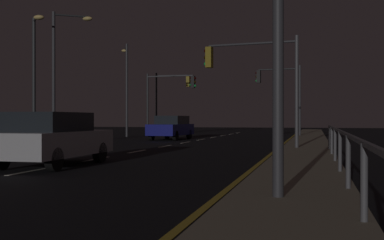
{
  "coord_description": "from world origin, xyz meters",
  "views": [
    {
      "loc": [
        7.25,
        -2.42,
        1.39
      ],
      "look_at": [
        1.58,
        20.21,
        1.32
      ],
      "focal_mm": 45.91,
      "sensor_mm": 36.0,
      "label": 1
    }
  ],
  "objects": [
    {
      "name": "ground_plane",
      "position": [
        0.0,
        17.5,
        0.0
      ],
      "size": [
        112.0,
        112.0,
        0.0
      ],
      "primitive_type": "plane",
      "color": "black",
      "rests_on": "ground"
    },
    {
      "name": "sidewalk_right",
      "position": [
        6.91,
        17.5,
        0.07
      ],
      "size": [
        2.14,
        77.0,
        0.14
      ],
      "primitive_type": "cube",
      "color": "gray",
      "rests_on": "ground"
    },
    {
      "name": "lane_markings_center",
      "position": [
        0.0,
        21.0,
        0.01
      ],
      "size": [
        0.14,
        50.0,
        0.01
      ],
      "color": "silver",
      "rests_on": "ground"
    },
    {
      "name": "lane_edge_line",
      "position": [
        5.6,
        22.5,
        0.01
      ],
      "size": [
        0.14,
        53.0,
        0.01
      ],
      "color": "gold",
      "rests_on": "ground"
    },
    {
      "name": "car",
      "position": [
        -0.15,
        10.43,
        0.82
      ],
      "size": [
        1.83,
        4.41,
        1.57
      ],
      "color": "silver",
      "rests_on": "ground"
    },
    {
      "name": "car_oncoming",
      "position": [
        -1.9,
        28.5,
        0.82
      ],
      "size": [
        2.07,
        4.5,
        1.57
      ],
      "color": "navy",
      "rests_on": "ground"
    },
    {
      "name": "traffic_light_far_center",
      "position": [
        4.72,
        35.01,
        3.8
      ],
      "size": [
        3.42,
        0.58,
        5.22
      ],
      "color": "#38383D",
      "rests_on": "sidewalk_right"
    },
    {
      "name": "traffic_light_near_left",
      "position": [
        -4.82,
        38.23,
        3.74
      ],
      "size": [
        3.19,
        0.34,
        5.36
      ],
      "color": "#2D3033",
      "rests_on": "ground"
    },
    {
      "name": "traffic_light_mid_right",
      "position": [
        4.57,
        19.44,
        3.59
      ],
      "size": [
        4.3,
        0.75,
        4.85
      ],
      "color": "#4C4C51",
      "rests_on": "sidewalk_right"
    },
    {
      "name": "traffic_light_far_right",
      "position": [
        -4.23,
        35.65,
        3.61
      ],
      "size": [
        4.27,
        0.55,
        5.08
      ],
      "color": "#2D3033",
      "rests_on": "ground"
    },
    {
      "name": "street_lamp_corner",
      "position": [
        -6.75,
        32.76,
        4.29
      ],
      "size": [
        1.24,
        2.05,
        7.05
      ],
      "color": "#38383D",
      "rests_on": "ground"
    },
    {
      "name": "street_lamp_median",
      "position": [
        -6.85,
        20.27,
        4.04
      ],
      "size": [
        1.36,
        1.41,
        6.67
      ],
      "color": "#2D3033",
      "rests_on": "ground"
    },
    {
      "name": "street_lamp_far_end",
      "position": [
        -6.03,
        21.42,
        4.3
      ],
      "size": [
        1.85,
        1.29,
        7.11
      ],
      "color": "#38383D",
      "rests_on": "ground"
    },
    {
      "name": "barrier_fence",
      "position": [
        7.83,
        8.22,
        0.87
      ],
      "size": [
        0.09,
        20.54,
        0.98
      ],
      "color": "#59595E",
      "rests_on": "sidewalk_right"
    }
  ]
}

